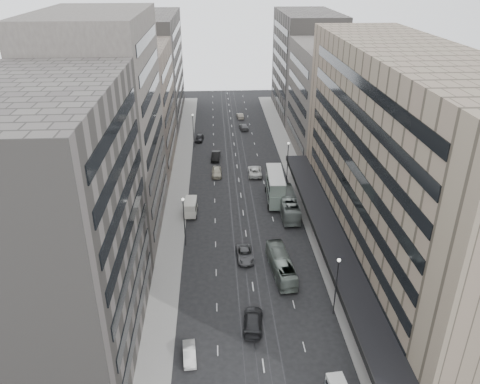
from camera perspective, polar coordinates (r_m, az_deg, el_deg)
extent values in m
plane|color=black|center=(64.63, 1.66, -11.99)|extent=(220.00, 220.00, 0.00)
cube|color=gray|center=(98.10, 6.83, 2.06)|extent=(4.00, 125.00, 0.15)
cube|color=gray|center=(96.94, -7.30, 1.72)|extent=(4.00, 125.00, 0.15)
cube|color=#7F715D|center=(68.85, 19.40, 3.42)|extent=(15.00, 60.00, 30.00)
cube|color=black|center=(70.73, 10.92, -4.86)|extent=(4.40, 60.00, 0.50)
cube|color=#4F4A45|center=(109.48, 10.89, 10.99)|extent=(15.00, 28.00, 24.00)
cube|color=#595550|center=(137.58, 8.04, 15.13)|extent=(15.00, 32.00, 28.00)
cube|color=#595550|center=(52.11, -21.66, -4.47)|extent=(15.00, 28.00, 30.00)
cube|color=#4F4A45|center=(75.13, -16.15, 7.39)|extent=(15.00, 26.00, 34.00)
cube|color=#766A5C|center=(101.76, -12.84, 9.94)|extent=(15.00, 28.00, 25.00)
cube|color=#595550|center=(133.17, -10.81, 14.57)|extent=(15.00, 38.00, 28.00)
cylinder|color=#262628|center=(59.82, 11.61, -11.38)|extent=(0.16, 0.16, 8.00)
sphere|color=silver|center=(57.44, 11.98, -8.13)|extent=(0.44, 0.44, 0.44)
cylinder|color=#262628|center=(93.92, 5.82, 3.59)|extent=(0.16, 0.16, 8.00)
sphere|color=silver|center=(92.42, 5.93, 5.93)|extent=(0.44, 0.44, 0.44)
cylinder|color=#262628|center=(72.33, -6.80, -3.79)|extent=(0.16, 0.16, 8.00)
sphere|color=silver|center=(70.38, -6.98, -0.90)|extent=(0.44, 0.44, 0.44)
cylinder|color=#262628|center=(111.61, -5.71, 7.32)|extent=(0.16, 0.16, 8.00)
sphere|color=silver|center=(110.36, -5.81, 9.33)|extent=(0.44, 0.44, 0.44)
imported|color=gray|center=(67.26, 5.03, -8.84)|extent=(3.32, 10.48, 2.87)
imported|color=gray|center=(82.85, 5.88, -1.44)|extent=(2.90, 12.00, 3.34)
cube|color=slate|center=(86.56, 4.29, 0.03)|extent=(3.20, 10.16, 2.57)
cube|color=slate|center=(85.53, 4.34, 1.48)|extent=(3.13, 9.76, 2.23)
cube|color=silver|center=(85.04, 4.37, 2.20)|extent=(3.20, 10.16, 0.13)
cylinder|color=black|center=(83.83, 3.52, -1.86)|extent=(0.36, 1.13, 1.12)
cylinder|color=black|center=(84.08, 5.42, -1.84)|extent=(0.36, 1.13, 1.12)
cylinder|color=black|center=(90.26, 3.19, 0.31)|extent=(0.36, 1.13, 1.12)
cylinder|color=black|center=(90.50, 4.95, 0.32)|extent=(0.36, 1.13, 1.12)
cube|color=silver|center=(82.34, -6.01, -2.13)|extent=(2.21, 4.54, 1.37)
cube|color=beige|center=(81.77, -6.05, -1.37)|extent=(2.16, 4.45, 1.08)
cylinder|color=black|center=(81.49, -6.78, -3.05)|extent=(0.23, 0.72, 0.71)
cylinder|color=black|center=(81.30, -5.37, -3.05)|extent=(0.23, 0.72, 0.71)
cylinder|color=black|center=(84.05, -6.59, -2.07)|extent=(0.23, 0.72, 0.71)
cylinder|color=black|center=(83.87, -5.22, -2.06)|extent=(0.23, 0.72, 0.71)
imported|color=beige|center=(55.57, -6.19, -19.01)|extent=(1.73, 4.11, 1.32)
imported|color=#4E4D50|center=(70.42, 0.60, -7.64)|extent=(2.66, 5.34, 1.46)
imported|color=black|center=(58.92, 1.60, -15.42)|extent=(3.01, 5.99, 1.67)
imported|color=#BAB29A|center=(97.14, -2.86, 2.46)|extent=(2.04, 4.99, 1.69)
imported|color=black|center=(105.29, -2.97, 4.40)|extent=(2.22, 5.30, 1.70)
imported|color=silver|center=(97.57, 1.81, 2.58)|extent=(2.86, 5.97, 1.64)
imported|color=slate|center=(125.13, 0.45, 7.97)|extent=(2.56, 5.17, 1.44)
imported|color=black|center=(117.07, -4.98, 6.59)|extent=(2.35, 4.74, 1.55)
imported|color=#AA9F8D|center=(134.37, 0.01, 9.28)|extent=(1.98, 4.58, 1.46)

